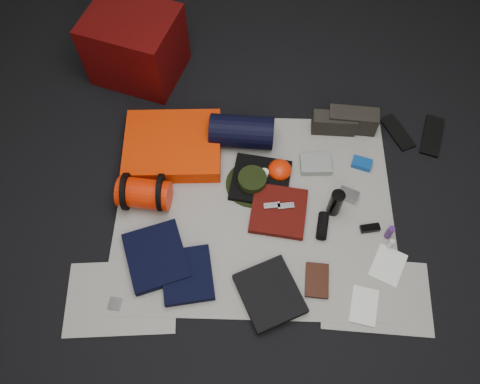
{
  "coord_description": "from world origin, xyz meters",
  "views": [
    {
      "loc": [
        -0.05,
        -1.21,
        2.45
      ],
      "look_at": [
        -0.09,
        0.05,
        0.1
      ],
      "focal_mm": 35.0,
      "sensor_mm": 36.0,
      "label": 1
    }
  ],
  "objects_px": {
    "stuff_sack": "(144,194)",
    "compact_camera": "(348,195)",
    "navy_duffel": "(242,132)",
    "paperback_book": "(317,280)",
    "red_cabinet": "(135,46)",
    "sleeping_pad": "(173,146)",
    "water_bottle": "(336,203)"
  },
  "relations": [
    {
      "from": "red_cabinet",
      "to": "compact_camera",
      "type": "bearing_deg",
      "value": -17.68
    },
    {
      "from": "sleeping_pad",
      "to": "compact_camera",
      "type": "bearing_deg",
      "value": -15.74
    },
    {
      "from": "navy_duffel",
      "to": "compact_camera",
      "type": "relative_size",
      "value": 3.38
    },
    {
      "from": "sleeping_pad",
      "to": "compact_camera",
      "type": "distance_m",
      "value": 1.1
    },
    {
      "from": "stuff_sack",
      "to": "compact_camera",
      "type": "relative_size",
      "value": 2.58
    },
    {
      "from": "water_bottle",
      "to": "navy_duffel",
      "type": "bearing_deg",
      "value": 138.99
    },
    {
      "from": "navy_duffel",
      "to": "water_bottle",
      "type": "xyz_separation_m",
      "value": [
        0.54,
        -0.47,
        -0.0
      ]
    },
    {
      "from": "water_bottle",
      "to": "paperback_book",
      "type": "relative_size",
      "value": 1.02
    },
    {
      "from": "navy_duffel",
      "to": "paperback_book",
      "type": "bearing_deg",
      "value": -61.43
    },
    {
      "from": "red_cabinet",
      "to": "stuff_sack",
      "type": "xyz_separation_m",
      "value": [
        0.16,
        -1.01,
        -0.13
      ]
    },
    {
      "from": "stuff_sack",
      "to": "navy_duffel",
      "type": "bearing_deg",
      "value": 38.66
    },
    {
      "from": "red_cabinet",
      "to": "compact_camera",
      "type": "height_order",
      "value": "red_cabinet"
    },
    {
      "from": "sleeping_pad",
      "to": "compact_camera",
      "type": "xyz_separation_m",
      "value": [
        1.06,
        -0.3,
        -0.03
      ]
    },
    {
      "from": "red_cabinet",
      "to": "stuff_sack",
      "type": "relative_size",
      "value": 1.85
    },
    {
      "from": "paperback_book",
      "to": "navy_duffel",
      "type": "bearing_deg",
      "value": 119.55
    },
    {
      "from": "red_cabinet",
      "to": "compact_camera",
      "type": "distance_m",
      "value": 1.66
    },
    {
      "from": "stuff_sack",
      "to": "paperback_book",
      "type": "height_order",
      "value": "stuff_sack"
    },
    {
      "from": "red_cabinet",
      "to": "navy_duffel",
      "type": "xyz_separation_m",
      "value": [
        0.71,
        -0.58,
        -0.12
      ]
    },
    {
      "from": "stuff_sack",
      "to": "compact_camera",
      "type": "height_order",
      "value": "stuff_sack"
    },
    {
      "from": "stuff_sack",
      "to": "navy_duffel",
      "type": "height_order",
      "value": "navy_duffel"
    },
    {
      "from": "paperback_book",
      "to": "stuff_sack",
      "type": "bearing_deg",
      "value": 158.79
    },
    {
      "from": "red_cabinet",
      "to": "sleeping_pad",
      "type": "distance_m",
      "value": 0.74
    },
    {
      "from": "stuff_sack",
      "to": "compact_camera",
      "type": "xyz_separation_m",
      "value": [
        1.18,
        0.06,
        -0.06
      ]
    },
    {
      "from": "sleeping_pad",
      "to": "navy_duffel",
      "type": "bearing_deg",
      "value": 10.96
    },
    {
      "from": "compact_camera",
      "to": "red_cabinet",
      "type": "bearing_deg",
      "value": 168.74
    },
    {
      "from": "red_cabinet",
      "to": "navy_duffel",
      "type": "distance_m",
      "value": 0.92
    },
    {
      "from": "navy_duffel",
      "to": "paperback_book",
      "type": "relative_size",
      "value": 2.05
    },
    {
      "from": "sleeping_pad",
      "to": "navy_duffel",
      "type": "height_order",
      "value": "navy_duffel"
    },
    {
      "from": "water_bottle",
      "to": "paperback_book",
      "type": "height_order",
      "value": "water_bottle"
    },
    {
      "from": "stuff_sack",
      "to": "paperback_book",
      "type": "xyz_separation_m",
      "value": [
        0.97,
        -0.46,
        -0.07
      ]
    },
    {
      "from": "compact_camera",
      "to": "paperback_book",
      "type": "height_order",
      "value": "compact_camera"
    },
    {
      "from": "water_bottle",
      "to": "sleeping_pad",
      "type": "bearing_deg",
      "value": 157.95
    }
  ]
}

